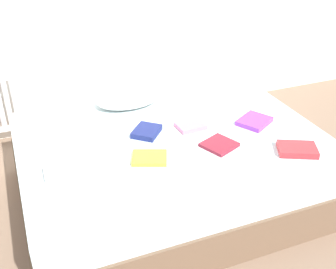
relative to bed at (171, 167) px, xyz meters
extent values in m
plane|color=#7F6651|center=(0.00, 0.00, -0.25)|extent=(8.00, 8.00, 0.00)
cube|color=brown|center=(0.00, 0.00, -0.11)|extent=(2.00, 1.50, 0.28)
cube|color=silver|center=(0.00, 0.00, 0.14)|extent=(1.96, 1.46, 0.22)
cylinder|color=white|center=(-1.04, 1.20, 0.12)|extent=(0.04, 0.04, 0.49)
cylinder|color=white|center=(-0.98, 1.20, 0.12)|extent=(0.04, 0.04, 0.49)
cylinder|color=white|center=(-0.92, 1.20, 0.12)|extent=(0.04, 0.04, 0.49)
cube|color=white|center=(-1.07, 1.20, -0.10)|extent=(0.34, 0.04, 0.04)
ellipsoid|color=white|center=(-0.13, 0.53, 0.31)|extent=(0.48, 0.29, 0.12)
cube|color=maroon|center=(0.23, -0.24, 0.26)|extent=(0.25, 0.25, 0.02)
cube|color=navy|center=(-0.14, 0.08, 0.27)|extent=(0.24, 0.25, 0.04)
cube|color=purple|center=(0.60, -0.06, 0.27)|extent=(0.28, 0.27, 0.03)
cube|color=yellow|center=(-0.23, -0.22, 0.26)|extent=(0.25, 0.23, 0.02)
cube|color=red|center=(0.65, -0.48, 0.27)|extent=(0.28, 0.25, 0.04)
cube|color=white|center=(-0.72, -0.16, 0.27)|extent=(0.25, 0.16, 0.03)
cube|color=pink|center=(0.16, 0.04, 0.27)|extent=(0.19, 0.15, 0.03)
camera|label=1|loc=(-0.91, -2.21, 1.64)|focal=44.66mm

